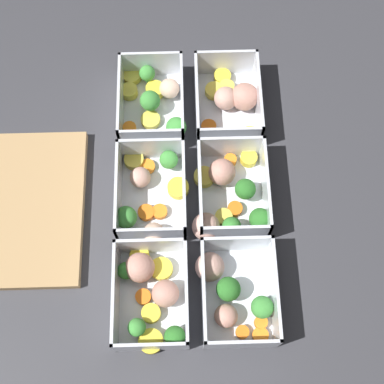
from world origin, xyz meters
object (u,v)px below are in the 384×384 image
Objects in this scene: container_near_left at (233,292)px; container_near_center at (229,196)px; container_far_left at (151,293)px; container_far_right at (154,101)px; container_near_right at (231,101)px; container_far_center at (150,194)px.

container_near_left is 0.16m from container_near_center.
container_far_right is at bearing -0.72° from container_far_left.
container_near_right is 0.23m from container_far_center.
container_far_right is at bearing 19.55° from container_near_left.
container_far_left is at bearing 140.49° from container_near_center.
container_far_left is 0.99× the size of container_far_right.
container_near_left is 0.95× the size of container_near_right.
container_near_center and container_far_right have the same top height.
container_near_center is at bearing -39.51° from container_far_left.
container_near_center is 0.96× the size of container_far_center.
container_near_right and container_far_right have the same top height.
container_near_right is 0.97× the size of container_far_right.
container_far_right is (0.19, 0.13, -0.00)m from container_near_center.
container_far_left and container_far_center have the same top height.
container_near_right and container_far_center have the same top height.
container_near_center is at bearing -146.13° from container_far_right.
container_near_right and container_far_left have the same top height.
container_near_center is 0.21m from container_far_left.
container_near_center and container_far_center have the same top height.
container_far_left is at bearing 89.04° from container_near_left.
container_far_left is at bearing -179.12° from container_far_center.
container_near_left is 0.22m from container_far_center.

